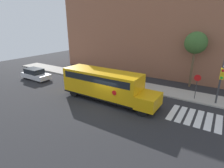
# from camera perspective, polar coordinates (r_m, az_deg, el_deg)

# --- Properties ---
(ground_plane) EXTENTS (60.00, 60.00, 0.00)m
(ground_plane) POSITION_cam_1_polar(r_m,az_deg,el_deg) (16.76, -1.60, -6.94)
(ground_plane) COLOR #28282B
(sidewalk_strip) EXTENTS (44.00, 3.00, 0.15)m
(sidewalk_strip) POSITION_cam_1_polar(r_m,az_deg,el_deg) (22.00, 7.91, -0.42)
(sidewalk_strip) COLOR #B2ADA3
(sidewalk_strip) RESTS_ON ground
(building_backdrop) EXTENTS (32.00, 4.00, 12.32)m
(building_backdrop) POSITION_cam_1_polar(r_m,az_deg,el_deg) (26.85, 14.63, 15.95)
(building_backdrop) COLOR #935B42
(building_backdrop) RESTS_ON ground
(crosswalk_stripes) EXTENTS (4.70, 3.20, 0.01)m
(crosswalk_stripes) POSITION_cam_1_polar(r_m,az_deg,el_deg) (16.22, 26.57, -10.05)
(crosswalk_stripes) COLOR white
(crosswalk_stripes) RESTS_ON ground
(school_bus) EXTENTS (9.97, 2.57, 2.99)m
(school_bus) POSITION_cam_1_polar(r_m,az_deg,el_deg) (17.32, -2.38, 0.08)
(school_bus) COLOR #EAA80F
(school_bus) RESTS_ON ground
(parked_car) EXTENTS (4.43, 1.75, 1.51)m
(parked_car) POSITION_cam_1_polar(r_m,az_deg,el_deg) (26.46, -23.75, 2.97)
(parked_car) COLOR silver
(parked_car) RESTS_ON ground
(stop_sign) EXTENTS (0.64, 0.10, 2.68)m
(stop_sign) POSITION_cam_1_polar(r_m,az_deg,el_deg) (19.12, 25.91, 0.03)
(stop_sign) COLOR #38383A
(stop_sign) RESTS_ON ground
(traffic_light) EXTENTS (0.28, 4.13, 4.69)m
(traffic_light) POSITION_cam_1_polar(r_m,az_deg,el_deg) (17.22, 32.10, 2.12)
(traffic_light) COLOR #38383A
(traffic_light) RESTS_ON ground
(tree_near_sidewalk) EXTENTS (2.50, 2.50, 6.55)m
(tree_near_sidewalk) POSITION_cam_1_polar(r_m,az_deg,el_deg) (22.57, 25.67, 11.89)
(tree_near_sidewalk) COLOR brown
(tree_near_sidewalk) RESTS_ON ground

